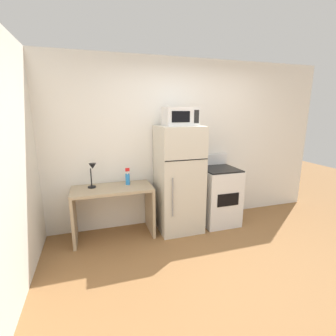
% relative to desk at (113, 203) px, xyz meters
% --- Properties ---
extents(ground_plane, '(12.00, 12.00, 0.00)m').
position_rel_desk_xyz_m(ground_plane, '(1.18, -1.36, -0.52)').
color(ground_plane, olive).
extents(wall_back_white, '(5.00, 0.10, 2.60)m').
position_rel_desk_xyz_m(wall_back_white, '(1.18, 0.34, 0.78)').
color(wall_back_white, white).
rests_on(wall_back_white, ground).
extents(desk, '(1.13, 0.53, 0.75)m').
position_rel_desk_xyz_m(desk, '(0.00, 0.00, 0.00)').
color(desk, tan).
rests_on(desk, ground).
extents(desk_lamp, '(0.14, 0.12, 0.35)m').
position_rel_desk_xyz_m(desk_lamp, '(-0.25, 0.07, 0.47)').
color(desk_lamp, black).
rests_on(desk_lamp, desk).
extents(spray_bottle, '(0.06, 0.06, 0.25)m').
position_rel_desk_xyz_m(spray_bottle, '(0.23, 0.08, 0.33)').
color(spray_bottle, '#2D8CEA').
rests_on(spray_bottle, desk).
extents(refrigerator, '(0.64, 0.64, 1.60)m').
position_rel_desk_xyz_m(refrigerator, '(0.99, -0.04, 0.28)').
color(refrigerator, beige).
rests_on(refrigerator, ground).
extents(microwave, '(0.46, 0.35, 0.26)m').
position_rel_desk_xyz_m(microwave, '(0.99, -0.06, 1.21)').
color(microwave, silver).
rests_on(microwave, refrigerator).
extents(oven_range, '(0.57, 0.61, 1.10)m').
position_rel_desk_xyz_m(oven_range, '(1.68, -0.03, -0.05)').
color(oven_range, white).
rests_on(oven_range, ground).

